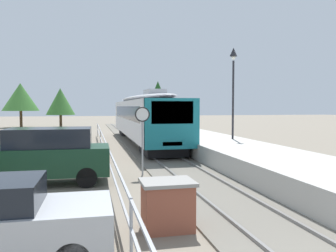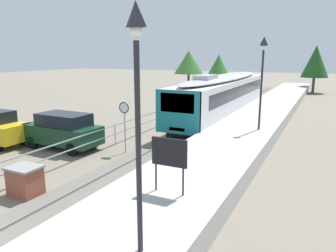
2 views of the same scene
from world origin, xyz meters
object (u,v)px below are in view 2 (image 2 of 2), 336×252
at_px(platform_lamp_near_end, 137,85).
at_px(platform_lamp_mid_platform, 263,66).
at_px(brick_utility_cabinet, 25,180).
at_px(commuter_train, 224,93).
at_px(speed_limit_sign, 124,115).
at_px(platform_notice_board, 169,154).
at_px(parked_suv_dark_green, 63,130).

xyz_separation_m(platform_lamp_near_end, platform_lamp_mid_platform, (0.00, 13.62, 0.00)).
distance_m(platform_lamp_mid_platform, brick_utility_cabinet, 13.63).
height_order(commuter_train, platform_lamp_mid_platform, platform_lamp_mid_platform).
relative_size(platform_lamp_near_end, speed_limit_sign, 1.91).
relative_size(platform_notice_board, parked_suv_dark_green, 0.39).
xyz_separation_m(platform_lamp_mid_platform, speed_limit_sign, (-6.15, -5.02, -2.50)).
xyz_separation_m(speed_limit_sign, brick_utility_cabinet, (-0.37, -6.24, -1.55)).
bearing_deg(speed_limit_sign, platform_lamp_mid_platform, 39.24).
bearing_deg(speed_limit_sign, brick_utility_cabinet, -93.42).
bearing_deg(parked_suv_dark_green, commuter_train, 66.64).
distance_m(platform_lamp_near_end, brick_utility_cabinet, 8.03).
height_order(speed_limit_sign, parked_suv_dark_green, speed_limit_sign).
bearing_deg(brick_utility_cabinet, platform_notice_board, 7.65).
bearing_deg(commuter_train, platform_lamp_mid_platform, -58.71).
bearing_deg(speed_limit_sign, platform_lamp_near_end, -54.44).
distance_m(commuter_train, parked_suv_dark_green, 14.04).
height_order(platform_notice_board, parked_suv_dark_green, platform_notice_board).
xyz_separation_m(brick_utility_cabinet, parked_suv_dark_green, (-3.28, 5.40, 0.49)).
bearing_deg(commuter_train, parked_suv_dark_green, -113.36).
height_order(platform_lamp_near_end, platform_lamp_mid_platform, same).
height_order(platform_lamp_mid_platform, parked_suv_dark_green, platform_lamp_mid_platform).
distance_m(platform_lamp_near_end, platform_notice_board, 4.05).
distance_m(commuter_train, speed_limit_sign, 12.16).
distance_m(platform_notice_board, parked_suv_dark_green, 10.18).
bearing_deg(platform_lamp_mid_platform, platform_lamp_near_end, -90.00).
height_order(platform_lamp_mid_platform, platform_notice_board, platform_lamp_mid_platform).
distance_m(commuter_train, brick_utility_cabinet, 18.46).
bearing_deg(platform_notice_board, platform_lamp_mid_platform, 85.62).
bearing_deg(parked_suv_dark_green, platform_lamp_near_end, -38.41).
distance_m(commuter_train, platform_lamp_mid_platform, 8.55).
relative_size(platform_lamp_mid_platform, parked_suv_dark_green, 1.15).
distance_m(platform_lamp_near_end, platform_lamp_mid_platform, 13.62).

